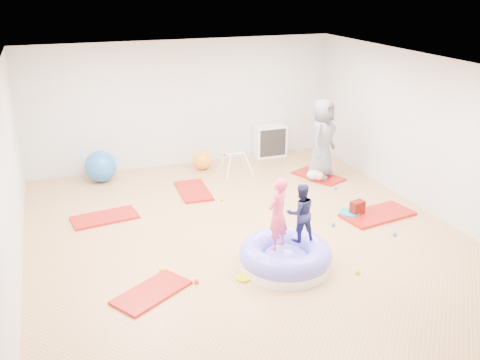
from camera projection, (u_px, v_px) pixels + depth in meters
name	position (u px, v px, depth m)	size (l,w,h in m)	color
room	(246.00, 157.00, 8.42)	(7.01, 8.01, 2.81)	tan
gym_mat_front_left	(152.00, 292.00, 7.30)	(1.07, 0.54, 0.04)	#C21500
gym_mat_mid_left	(105.00, 217.00, 9.56)	(1.14, 0.57, 0.05)	#C21500
gym_mat_center_back	(193.00, 191.00, 10.75)	(1.15, 0.58, 0.05)	#C21500
gym_mat_right	(378.00, 215.00, 9.67)	(1.30, 0.65, 0.05)	#C21500
gym_mat_rear_right	(318.00, 176.00, 11.54)	(1.09, 0.55, 0.05)	#C21500
inflatable_cushion	(285.00, 256.00, 7.94)	(1.38, 1.38, 0.44)	white
child_pink	(278.00, 210.00, 7.61)	(0.40, 0.26, 1.09)	#F8456B
child_navy	(301.00, 210.00, 7.86)	(0.44, 0.34, 0.91)	#1F234C
adult_caregiver	(322.00, 138.00, 11.19)	(0.82, 0.53, 1.68)	slate
infant	(316.00, 175.00, 11.23)	(0.39, 0.39, 0.23)	silver
ball_pit_balls	(291.00, 230.00, 9.05)	(4.09, 3.33, 0.07)	#D5CF01
exercise_ball_blue	(101.00, 167.00, 11.20)	(0.66, 0.66, 0.66)	blue
exercise_ball_orange	(202.00, 160.00, 11.94)	(0.42, 0.42, 0.42)	orange
infant_play_gym	(236.00, 160.00, 11.58)	(0.65, 0.62, 0.50)	white
cube_shelf	(270.00, 141.00, 12.77)	(0.76, 0.37, 0.76)	white
balance_disc	(349.00, 214.00, 9.67)	(0.37, 0.37, 0.08)	#118AAB
backpack	(357.00, 209.00, 9.61)	(0.26, 0.16, 0.29)	#9D160B
yellow_toy	(243.00, 278.00, 7.66)	(0.22, 0.22, 0.03)	#D5CF01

